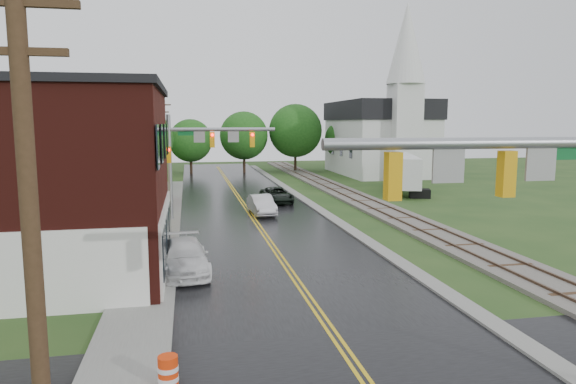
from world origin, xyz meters
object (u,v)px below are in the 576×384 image
object	(u,v)px
utility_pole_a	(32,248)
tree_left_c	(79,147)
church	(382,129)
tree_left_e	(143,141)
utility_pole_c	(163,142)
pickup_white	(185,257)
semi_trailer	(402,170)
construction_barrel	(168,373)
utility_pole_b	(145,157)
traffic_signal_far	(201,148)
suv_dark	(277,195)
sedan_silver	(261,205)
traffic_signal_near	(534,196)

from	to	relation	value
utility_pole_a	tree_left_c	xyz separation A→B (m)	(-7.05, 39.90, -0.21)
church	tree_left_e	bearing A→B (deg)	-164.80
utility_pole_c	pickup_white	size ratio (longest dim) A/B	1.84
tree_left_c	pickup_white	size ratio (longest dim) A/B	1.57
pickup_white	utility_pole_c	bearing A→B (deg)	90.10
semi_trailer	construction_barrel	xyz separation A→B (m)	(-20.83, -33.77, -1.68)
tree_left_e	utility_pole_b	bearing A→B (deg)	-85.10
traffic_signal_far	suv_dark	bearing A→B (deg)	45.34
tree_left_c	tree_left_e	world-z (taller)	tree_left_e
suv_dark	construction_barrel	distance (m)	30.38
tree_left_e	pickup_white	xyz separation A→B (m)	(4.22, -31.59, -4.11)
pickup_white	tree_left_e	bearing A→B (deg)	93.53
traffic_signal_far	semi_trailer	world-z (taller)	traffic_signal_far
pickup_white	construction_barrel	bearing A→B (deg)	-96.19
utility_pole_b	tree_left_e	bearing A→B (deg)	94.90
utility_pole_c	utility_pole_b	bearing A→B (deg)	-90.00
construction_barrel	utility_pole_a	bearing A→B (deg)	-114.23
utility_pole_b	utility_pole_c	bearing A→B (deg)	90.00
tree_left_c	semi_trailer	xyz separation A→B (m)	(29.68, -2.12, -2.38)
traffic_signal_far	pickup_white	xyz separation A→B (m)	(-1.15, -12.69, -4.27)
sedan_silver	construction_barrel	world-z (taller)	sedan_silver
traffic_signal_far	utility_pole_c	size ratio (longest dim) A/B	0.82
semi_trailer	construction_barrel	size ratio (longest dim) A/B	12.51
traffic_signal_near	tree_left_e	size ratio (longest dim) A/B	0.90
utility_pole_b	construction_barrel	xyz separation A→B (m)	(1.80, -18.00, -4.27)
utility_pole_a	suv_dark	xyz separation A→B (m)	(9.62, 33.36, -4.08)
church	utility_pole_c	bearing A→B (deg)	-160.03
pickup_white	church	bearing A→B (deg)	53.93
utility_pole_c	suv_dark	xyz separation A→B (m)	(9.62, -10.64, -4.08)
church	utility_pole_a	xyz separation A→B (m)	(-26.80, -53.74, -1.11)
utility_pole_c	suv_dark	bearing A→B (deg)	-47.89
tree_left_c	sedan_silver	size ratio (longest dim) A/B	1.79
suv_dark	tree_left_c	bearing A→B (deg)	154.41
traffic_signal_far	construction_barrel	world-z (taller)	traffic_signal_far
semi_trailer	construction_barrel	distance (m)	39.72
utility_pole_b	suv_dark	xyz separation A→B (m)	(9.62, 11.36, -4.08)
tree_left_c	sedan_silver	world-z (taller)	tree_left_c
utility_pole_b	tree_left_e	world-z (taller)	utility_pole_b
utility_pole_b	tree_left_c	size ratio (longest dim) A/B	1.18
traffic_signal_far	suv_dark	xyz separation A→B (m)	(6.29, 6.36, -4.33)
tree_left_e	suv_dark	distance (m)	17.63
tree_left_e	church	bearing A→B (deg)	15.20
suv_dark	sedan_silver	size ratio (longest dim) A/B	1.07
tree_left_c	construction_barrel	bearing A→B (deg)	-76.16
utility_pole_a	utility_pole_c	bearing A→B (deg)	90.00
traffic_signal_near	utility_pole_b	xyz separation A→B (m)	(-10.27, 20.00, -0.25)
utility_pole_b	pickup_white	distance (m)	8.95
sedan_silver	semi_trailer	bearing A→B (deg)	28.65
utility_pole_a	sedan_silver	world-z (taller)	utility_pole_a
traffic_signal_far	utility_pole_a	size ratio (longest dim) A/B	0.82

